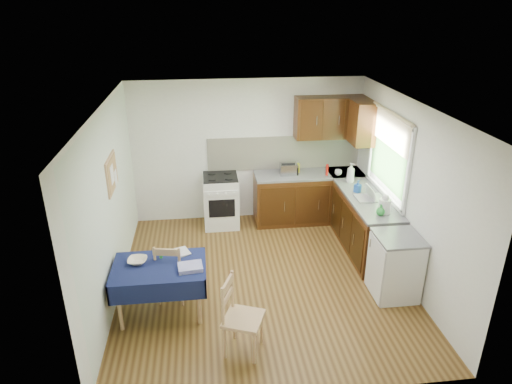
{
  "coord_description": "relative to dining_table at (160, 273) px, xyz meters",
  "views": [
    {
      "loc": [
        -0.76,
        -5.46,
        3.74
      ],
      "look_at": [
        -0.06,
        0.31,
        1.24
      ],
      "focal_mm": 32.0,
      "sensor_mm": 36.0,
      "label": 1
    }
  ],
  "objects": [
    {
      "name": "yellow_packet",
      "position": [
        2.2,
        2.45,
        0.39
      ],
      "size": [
        0.12,
        0.08,
        0.16
      ],
      "primitive_type": "cube",
      "rotation": [
        0.0,
        0.0,
        -0.0
      ],
      "color": "yellow",
      "rests_on": "worktop_back"
    },
    {
      "name": "plate_bowl",
      "position": [
        -0.27,
        0.1,
        0.13
      ],
      "size": [
        0.26,
        0.26,
        0.06
      ],
      "primitive_type": "imported",
      "rotation": [
        0.0,
        0.0,
        -0.11
      ],
      "color": "beige",
      "rests_on": "dining_table"
    },
    {
      "name": "tea_towel",
      "position": [
        0.39,
        -0.12,
        0.13
      ],
      "size": [
        0.31,
        0.26,
        0.05
      ],
      "primitive_type": "cube",
      "rotation": [
        0.0,
        0.0,
        0.11
      ],
      "color": "#282894",
      "rests_on": "dining_table"
    },
    {
      "name": "sauce_bottle",
      "position": [
        2.7,
        2.23,
        0.41
      ],
      "size": [
        0.04,
        0.04,
        0.2
      ],
      "primitive_type": "cylinder",
      "color": "red",
      "rests_on": "worktop_back"
    },
    {
      "name": "stove",
      "position": [
        0.87,
        2.37,
        -0.13
      ],
      "size": [
        0.6,
        0.61,
        0.92
      ],
      "color": "white",
      "rests_on": "ground"
    },
    {
      "name": "wall_back",
      "position": [
        1.37,
        2.67,
        0.67
      ],
      "size": [
        4.0,
        0.02,
        2.5
      ],
      "primitive_type": "cube",
      "color": "white",
      "rests_on": "ground"
    },
    {
      "name": "upper_cabinets",
      "position": [
        2.9,
        2.37,
        1.27
      ],
      "size": [
        1.2,
        0.85,
        0.7
      ],
      "color": "black",
      "rests_on": "wall_back"
    },
    {
      "name": "soap_bottle_a",
      "position": [
        3.0,
        1.88,
        0.48
      ],
      "size": [
        0.18,
        0.18,
        0.33
      ],
      "primitive_type": "imported",
      "rotation": [
        0.0,
        0.0,
        0.7
      ],
      "color": "white",
      "rests_on": "worktop_right"
    },
    {
      "name": "chair_near",
      "position": [
        0.92,
        -0.8,
        -0.09
      ],
      "size": [
        0.54,
        0.54,
        0.93
      ],
      "rotation": [
        0.0,
        0.0,
        1.19
      ],
      "color": "tan",
      "rests_on": "ground"
    },
    {
      "name": "cup",
      "position": [
        2.9,
        2.21,
        0.36
      ],
      "size": [
        0.15,
        0.15,
        0.1
      ],
      "primitive_type": "imported",
      "rotation": [
        0.0,
        0.0,
        -0.21
      ],
      "color": "white",
      "rests_on": "worktop_back"
    },
    {
      "name": "chair_far",
      "position": [
        0.12,
        0.24,
        -0.13
      ],
      "size": [
        0.45,
        0.45,
        0.87
      ],
      "rotation": [
        0.0,
        0.0,
        2.95
      ],
      "color": "tan",
      "rests_on": "ground"
    },
    {
      "name": "spice_jar",
      "position": [
        0.01,
        0.19,
        0.15
      ],
      "size": [
        0.04,
        0.04,
        0.08
      ],
      "primitive_type": "cylinder",
      "color": "#22802D",
      "rests_on": "dining_table"
    },
    {
      "name": "worktop_back",
      "position": [
        2.42,
        2.37,
        0.3
      ],
      "size": [
        1.9,
        0.6,
        0.04
      ],
      "primitive_type": "cube",
      "color": "slate",
      "rests_on": "base_cabinets"
    },
    {
      "name": "wall_front",
      "position": [
        1.37,
        -1.53,
        0.67
      ],
      "size": [
        4.0,
        0.02,
        2.5
      ],
      "primitive_type": "cube",
      "color": "white",
      "rests_on": "ground"
    },
    {
      "name": "splashback",
      "position": [
        2.02,
        2.65,
        0.62
      ],
      "size": [
        2.7,
        0.02,
        0.6
      ],
      "primitive_type": "cube",
      "color": "white",
      "rests_on": "wall_back"
    },
    {
      "name": "worktop_right",
      "position": [
        3.07,
        1.22,
        0.3
      ],
      "size": [
        0.6,
        1.7,
        0.04
      ],
      "primitive_type": "cube",
      "color": "slate",
      "rests_on": "base_cabinets"
    },
    {
      "name": "soap_bottle_b",
      "position": [
        2.98,
        1.45,
        0.41
      ],
      "size": [
        0.12,
        0.12,
        0.2
      ],
      "primitive_type": "imported",
      "rotation": [
        0.0,
        0.0,
        2.17
      ],
      "color": "#1D4DAB",
      "rests_on": "worktop_right"
    },
    {
      "name": "wall_left",
      "position": [
        -0.63,
        0.57,
        0.67
      ],
      "size": [
        0.02,
        4.2,
        2.5
      ],
      "primitive_type": "cube",
      "color": "silver",
      "rests_on": "ground"
    },
    {
      "name": "worktop_corner",
      "position": [
        3.07,
        2.37,
        0.3
      ],
      "size": [
        0.6,
        0.6,
        0.04
      ],
      "primitive_type": "cube",
      "color": "slate",
      "rests_on": "base_cabinets"
    },
    {
      "name": "sandwich_press",
      "position": [
        2.07,
        2.41,
        0.4
      ],
      "size": [
        0.29,
        0.25,
        0.17
      ],
      "rotation": [
        0.0,
        0.0,
        0.02
      ],
      "color": "black",
      "rests_on": "worktop_back"
    },
    {
      "name": "ceiling",
      "position": [
        1.37,
        0.57,
        1.92
      ],
      "size": [
        4.0,
        4.2,
        0.02
      ],
      "primitive_type": "cube",
      "color": "silver",
      "rests_on": "wall_back"
    },
    {
      "name": "floor",
      "position": [
        1.37,
        0.57,
        -0.58
      ],
      "size": [
        4.2,
        4.2,
        0.0
      ],
      "primitive_type": "plane",
      "color": "#4D3114",
      "rests_on": "ground"
    },
    {
      "name": "dish_rack",
      "position": [
        3.1,
        1.19,
        0.34
      ],
      "size": [
        0.42,
        0.32,
        0.2
      ],
      "rotation": [
        0.0,
        0.0,
        -0.19
      ],
      "color": "#95969A",
      "rests_on": "worktop_right"
    },
    {
      "name": "book",
      "position": [
        0.2,
        0.26,
        0.11
      ],
      "size": [
        0.24,
        0.28,
        0.02
      ],
      "primitive_type": "imported",
      "rotation": [
        0.0,
        0.0,
        0.37
      ],
      "color": "white",
      "rests_on": "dining_table"
    },
    {
      "name": "window",
      "position": [
        3.35,
        1.27,
        1.07
      ],
      "size": [
        0.04,
        1.48,
        1.26
      ],
      "color": "#2B5623",
      "rests_on": "wall_right"
    },
    {
      "name": "dining_table",
      "position": [
        0.0,
        0.0,
        0.0
      ],
      "size": [
        1.14,
        0.78,
        0.69
      ],
      "rotation": [
        0.0,
        0.0,
        -0.27
      ],
      "color": "#101143",
      "rests_on": "ground"
    },
    {
      "name": "wall_right",
      "position": [
        3.37,
        0.57,
        0.67
      ],
      "size": [
        0.02,
        4.2,
        2.5
      ],
      "primitive_type": "cube",
      "color": "white",
      "rests_on": "ground"
    },
    {
      "name": "soap_bottle_c",
      "position": [
        3.05,
        0.63,
        0.4
      ],
      "size": [
        0.17,
        0.17,
        0.16
      ],
      "primitive_type": "imported",
      "rotation": [
        0.0,
        0.0,
        3.81
      ],
      "color": "green",
      "rests_on": "worktop_right"
    },
    {
      "name": "toaster",
      "position": [
        2.04,
        2.34,
        0.41
      ],
      "size": [
        0.28,
        0.17,
        0.21
      ],
      "rotation": [
        0.0,
        0.0,
        0.1
      ],
      "color": "#B0B0B4",
      "rests_on": "worktop_back"
    },
    {
      "name": "fridge",
      "position": [
        3.07,
        0.02,
        -0.14
      ],
      "size": [
        0.58,
        0.6,
        0.89
      ],
      "color": "white",
      "rests_on": "ground"
    },
    {
      "name": "kettle",
      "position": [
        3.12,
        0.69,
        0.44
      ],
      "size": [
        0.17,
        0.17,
        0.28
      ],
      "color": "white",
      "rests_on": "worktop_right"
    },
    {
      "name": "base_cabinets",
      "position": [
        2.73,
        1.83,
        -0.15
      ],
      "size": [
        1.9,
        2.3,
        0.86
      ],
      "color": "black",
      "rests_on": "ground"
    },
    {
      "name": "corkboard",
      "position": [
        -0.6,
        0.87,
        1.01
      ],
      "size": [
        0.04,
        0.62,
        0.47
      ],
      "color": "tan",
      "rests_on": "wall_left"
    }
  ]
}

